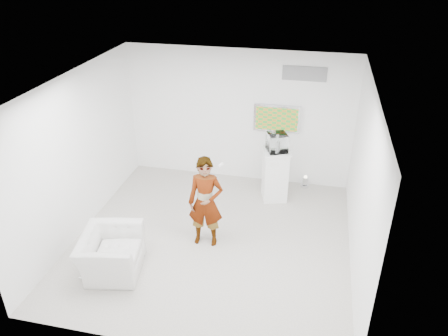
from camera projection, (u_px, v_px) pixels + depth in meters
The scene contains 10 objects.
room at pixel (211, 169), 7.46m from camera, with size 5.01×5.01×3.00m.
tv at pixel (277, 118), 9.38m from camera, with size 1.00×0.08×0.60m, color silver.
logo_decal at pixel (305, 74), 8.85m from camera, with size 0.90×0.02×0.30m, color gray.
person at pixel (206, 202), 7.70m from camera, with size 0.63×0.41×1.72m, color silver.
armchair at pixel (111, 253), 7.26m from camera, with size 1.08×0.94×0.70m, color silver.
pedestal at pixel (275, 175), 9.21m from camera, with size 0.55×0.55×1.13m, color white.
floor_uplight at pixel (305, 182), 9.81m from camera, with size 0.18×0.18×0.28m, color silver.
vitrine at pixel (277, 142), 8.86m from camera, with size 0.38×0.38×0.38m, color white.
console at pixel (277, 145), 8.89m from camera, with size 0.06×0.18×0.24m, color white.
wii_remote at pixel (221, 165), 7.48m from camera, with size 0.03×0.13×0.03m, color white.
Camera 1 is at (1.64, -6.38, 5.00)m, focal length 35.00 mm.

